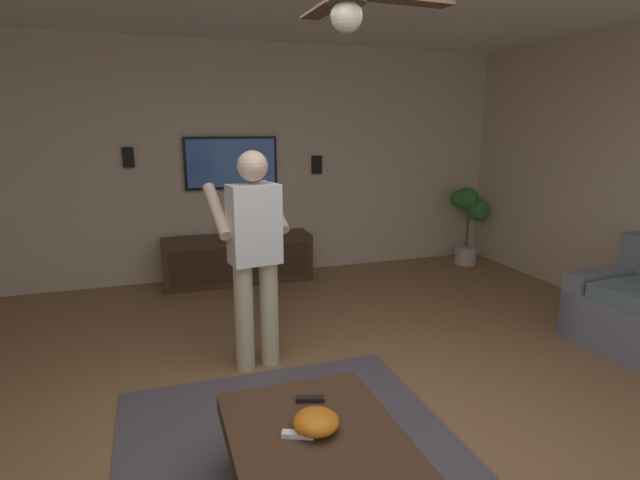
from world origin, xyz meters
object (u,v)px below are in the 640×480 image
at_px(remote_black, 310,399).
at_px(person_standing, 254,248).
at_px(bowl, 316,422).
at_px(remote_white, 298,434).
at_px(wall_speaker_left, 317,165).
at_px(wall_speaker_right, 128,157).
at_px(tv, 231,163).
at_px(vase_round, 236,227).
at_px(ceiling_fan, 348,1).
at_px(potted_plant_tall, 469,215).
at_px(media_console, 238,259).
at_px(coffee_table, 316,452).

bearing_deg(remote_black, person_standing, 108.63).
height_order(bowl, remote_black, bowl).
xyz_separation_m(remote_white, wall_speaker_left, (3.96, -1.39, 0.92)).
xyz_separation_m(bowl, remote_white, (-0.02, 0.10, -0.04)).
bearing_deg(wall_speaker_right, tv, -90.67).
height_order(remote_white, vase_round, vase_round).
xyz_separation_m(wall_speaker_right, ceiling_fan, (-3.45, -1.21, 0.95)).
relative_size(bowl, vase_round, 1.00).
height_order(potted_plant_tall, ceiling_fan, ceiling_fan).
bearing_deg(media_console, wall_speaker_left, 103.57).
bearing_deg(wall_speaker_right, bowl, -167.46).
bearing_deg(ceiling_fan, wall_speaker_left, -15.62).
bearing_deg(vase_round, ceiling_fan, -178.18).
bearing_deg(ceiling_fan, tv, 1.47).
xyz_separation_m(potted_plant_tall, ceiling_fan, (-3.04, 2.93, 1.76)).
xyz_separation_m(coffee_table, vase_round, (3.71, -0.23, 0.36)).
height_order(remote_white, ceiling_fan, ceiling_fan).
xyz_separation_m(bowl, vase_round, (3.70, -0.23, 0.21)).
distance_m(coffee_table, potted_plant_tall, 4.84).
bearing_deg(person_standing, remote_black, 172.75).
height_order(coffee_table, remote_white, remote_white).
distance_m(media_console, person_standing, 2.25).
distance_m(person_standing, bowl, 1.62).
xyz_separation_m(coffee_table, wall_speaker_right, (3.95, 0.87, 1.17)).
xyz_separation_m(wall_speaker_left, ceiling_fan, (-3.45, 0.96, 1.08)).
relative_size(bowl, wall_speaker_right, 1.00).
height_order(wall_speaker_right, ceiling_fan, ceiling_fan).
distance_m(wall_speaker_left, wall_speaker_right, 2.18).
bearing_deg(wall_speaker_right, wall_speaker_left, -90.00).
distance_m(potted_plant_tall, wall_speaker_right, 4.24).
bearing_deg(bowl, wall_speaker_left, -18.20).
bearing_deg(wall_speaker_right, coffee_table, -167.57).
relative_size(person_standing, remote_black, 10.93).
xyz_separation_m(potted_plant_tall, remote_black, (-3.27, 3.21, -0.24)).
height_order(person_standing, remote_white, person_standing).
height_order(media_console, vase_round, vase_round).
relative_size(tv, wall_speaker_right, 4.89).
xyz_separation_m(person_standing, potted_plant_tall, (1.99, -3.24, -0.28)).
xyz_separation_m(tv, wall_speaker_right, (0.01, 1.12, 0.09)).
bearing_deg(person_standing, tv, -13.68).
bearing_deg(coffee_table, ceiling_fan, -33.72).
bearing_deg(tv, bowl, -3.54).
bearing_deg(vase_round, remote_black, 177.04).
bearing_deg(ceiling_fan, potted_plant_tall, -43.91).
xyz_separation_m(vase_round, wall_speaker_right, (0.24, 1.11, 0.80)).
xyz_separation_m(remote_white, vase_round, (3.71, -0.32, 0.25)).
bearing_deg(wall_speaker_right, vase_round, -102.45).
bearing_deg(bowl, remote_black, -11.25).
distance_m(coffee_table, remote_black, 0.30).
height_order(coffee_table, tv, tv).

